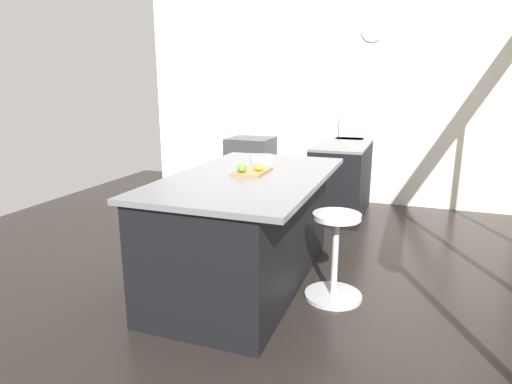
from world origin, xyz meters
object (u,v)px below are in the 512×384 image
object	(u,v)px
stool_by_window	(335,259)
fruit_bowl	(262,158)
kitchen_island	(245,228)
apple_green	(242,168)
oven_range	(251,168)
cutting_board	(252,171)
apple_yellow	(259,166)

from	to	relation	value
stool_by_window	fruit_bowl	xyz separation A→B (m)	(-0.57, -0.79, 0.63)
kitchen_island	apple_green	world-z (taller)	apple_green
oven_range	cutting_board	world-z (taller)	cutting_board
kitchen_island	apple_yellow	world-z (taller)	apple_yellow
cutting_board	fruit_bowl	bearing A→B (deg)	-170.87
apple_green	cutting_board	bearing A→B (deg)	158.33
cutting_board	apple_green	size ratio (longest dim) A/B	4.69
stool_by_window	apple_green	distance (m)	1.00
kitchen_island	cutting_board	bearing A→B (deg)	155.97
fruit_bowl	apple_yellow	bearing A→B (deg)	16.36
cutting_board	apple_yellow	bearing A→B (deg)	82.87
oven_range	kitchen_island	xyz separation A→B (m)	(2.59, 0.92, 0.03)
cutting_board	apple_yellow	distance (m)	0.08
oven_range	fruit_bowl	xyz separation A→B (m)	(2.06, 0.89, 0.52)
stool_by_window	apple_green	xyz separation A→B (m)	(-0.01, -0.76, 0.65)
fruit_bowl	oven_range	bearing A→B (deg)	-156.74
apple_yellow	kitchen_island	bearing A→B (deg)	-54.72
oven_range	apple_green	bearing A→B (deg)	19.24
kitchen_island	stool_by_window	bearing A→B (deg)	87.07
apple_yellow	fruit_bowl	xyz separation A→B (m)	(-0.46, -0.14, -0.02)
fruit_bowl	stool_by_window	bearing A→B (deg)	54.01
apple_yellow	stool_by_window	bearing A→B (deg)	80.67
oven_range	cutting_board	xyz separation A→B (m)	(2.52, 0.96, 0.49)
apple_green	apple_yellow	bearing A→B (deg)	133.39
apple_green	fruit_bowl	world-z (taller)	apple_green
stool_by_window	cutting_board	world-z (taller)	cutting_board
apple_yellow	fruit_bowl	bearing A→B (deg)	-163.64
cutting_board	fruit_bowl	xyz separation A→B (m)	(-0.46, -0.07, 0.03)
oven_range	apple_green	world-z (taller)	apple_green
kitchen_island	apple_green	size ratio (longest dim) A/B	25.98
kitchen_island	fruit_bowl	bearing A→B (deg)	-175.79
oven_range	apple_yellow	size ratio (longest dim) A/B	11.89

